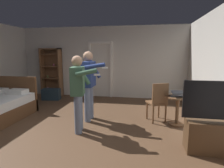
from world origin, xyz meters
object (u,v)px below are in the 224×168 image
(bottle_on_table, at_px, (185,92))
(person_striped_shirt, at_px, (89,81))
(side_table, at_px, (177,106))
(wooden_chair, at_px, (158,101))
(suitcase_dark, at_px, (51,94))
(person_blue_shirt, at_px, (78,89))
(bookshelf, at_px, (52,71))
(laptop, at_px, (177,95))
(tv_flatscreen, at_px, (215,131))

(bottle_on_table, relative_size, person_striped_shirt, 0.17)
(side_table, height_order, wooden_chair, wooden_chair)
(wooden_chair, height_order, person_striped_shirt, person_striped_shirt)
(side_table, distance_m, suitcase_dark, 4.49)
(wooden_chair, distance_m, person_striped_shirt, 1.79)
(side_table, height_order, person_blue_shirt, person_blue_shirt)
(side_table, bearing_deg, bottle_on_table, -29.74)
(suitcase_dark, bearing_deg, person_blue_shirt, -59.21)
(bookshelf, distance_m, laptop, 5.02)
(wooden_chair, bearing_deg, bottle_on_table, -18.48)
(bookshelf, relative_size, person_striped_shirt, 1.08)
(tv_flatscreen, bearing_deg, side_table, 109.82)
(person_blue_shirt, bearing_deg, bottle_on_table, 16.52)
(person_blue_shirt, xyz_separation_m, person_striped_shirt, (0.01, 0.71, 0.07))
(bookshelf, bearing_deg, person_blue_shirt, -53.58)
(bottle_on_table, height_order, person_striped_shirt, person_striped_shirt)
(tv_flatscreen, bearing_deg, bookshelf, 144.34)
(bottle_on_table, distance_m, person_striped_shirt, 2.31)
(bottle_on_table, xyz_separation_m, person_blue_shirt, (-2.31, -0.69, 0.13))
(suitcase_dark, bearing_deg, bookshelf, 105.36)
(person_blue_shirt, bearing_deg, laptop, 18.60)
(bookshelf, height_order, laptop, bookshelf)
(bookshelf, xyz_separation_m, suitcase_dark, (0.29, -0.65, -0.80))
(tv_flatscreen, bearing_deg, suitcase_dark, 148.20)
(laptop, height_order, person_blue_shirt, person_blue_shirt)
(laptop, distance_m, person_blue_shirt, 2.27)
(side_table, relative_size, suitcase_dark, 1.11)
(bookshelf, relative_size, suitcase_dark, 2.99)
(bookshelf, xyz_separation_m, laptop, (4.42, -2.37, -0.25))
(wooden_chair, relative_size, suitcase_dark, 1.58)
(tv_flatscreen, relative_size, person_blue_shirt, 0.76)
(tv_flatscreen, relative_size, person_striped_shirt, 0.72)
(bookshelf, distance_m, side_table, 5.05)
(bookshelf, relative_size, tv_flatscreen, 1.49)
(person_blue_shirt, distance_m, person_striped_shirt, 0.71)
(side_table, bearing_deg, bookshelf, 152.43)
(suitcase_dark, bearing_deg, side_table, -30.33)
(tv_flatscreen, xyz_separation_m, wooden_chair, (-0.87, 1.29, 0.16))
(bookshelf, xyz_separation_m, person_blue_shirt, (2.28, -3.09, -0.06))
(tv_flatscreen, relative_size, wooden_chair, 1.27)
(bottle_on_table, relative_size, suitcase_dark, 0.47)
(laptop, xyz_separation_m, bottle_on_table, (0.16, -0.04, 0.07))
(bottle_on_table, xyz_separation_m, person_striped_shirt, (-2.30, 0.03, 0.20))
(laptop, relative_size, person_striped_shirt, 0.21)
(tv_flatscreen, bearing_deg, person_blue_shirt, 171.08)
(tv_flatscreen, distance_m, suitcase_dark, 5.39)
(wooden_chair, bearing_deg, suitcase_dark, 157.31)
(tv_flatscreen, height_order, person_striped_shirt, person_striped_shirt)
(laptop, xyz_separation_m, person_striped_shirt, (-2.13, -0.01, 0.27))
(person_striped_shirt, bearing_deg, bottle_on_table, -0.64)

